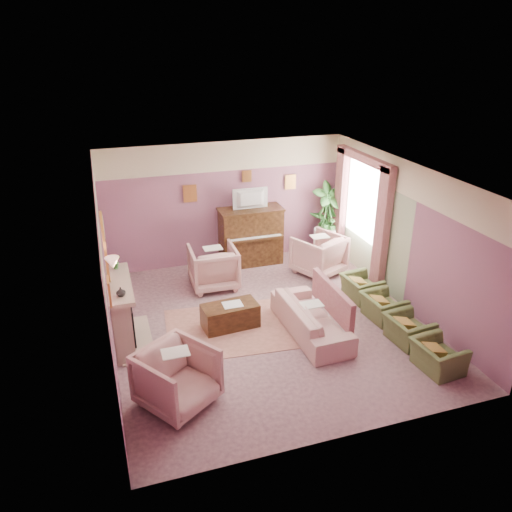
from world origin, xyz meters
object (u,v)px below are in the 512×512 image
object	(u,v)px
floral_armchair_front	(177,375)
olive_chair_c	(383,303)
television	(251,198)
piano	(251,237)
floral_armchair_left	(213,265)
side_table	(324,243)
floral_armchair_right	(319,253)
olive_chair_b	(408,326)
coffee_table	(230,316)
olive_chair_d	(361,284)
sofa	(311,313)
olive_chair_a	(438,352)

from	to	relation	value
floral_armchair_front	olive_chair_c	xyz separation A→B (m)	(4.04, 1.18, -0.17)
floral_armchair_front	television	bearing A→B (deg)	60.33
piano	floral_armchair_left	bearing A→B (deg)	-140.76
floral_armchair_left	side_table	size ratio (longest dim) A/B	1.41
floral_armchair_right	olive_chair_b	world-z (taller)	floral_armchair_right
piano	coffee_table	xyz separation A→B (m)	(-1.20, -2.57, -0.43)
floral_armchair_left	coffee_table	bearing A→B (deg)	-93.18
television	olive_chair_d	world-z (taller)	television
olive_chair_d	side_table	distance (m)	2.17
floral_armchair_left	floral_armchair_right	xyz separation A→B (m)	(2.37, -0.09, 0.00)
piano	floral_armchair_right	size ratio (longest dim) A/B	1.42
sofa	floral_armchair_left	xyz separation A→B (m)	(-1.23, 2.29, 0.09)
piano	coffee_table	world-z (taller)	piano
television	sofa	size ratio (longest dim) A/B	0.40
sofa	floral_armchair_front	size ratio (longest dim) A/B	2.02
piano	olive_chair_a	world-z (taller)	piano
piano	floral_armchair_front	distance (m)	4.99
coffee_table	floral_armchair_right	distance (m)	2.94
floral_armchair_right	olive_chair_c	size ratio (longest dim) A/B	1.32
floral_armchair_right	olive_chair_c	xyz separation A→B (m)	(0.32, -2.18, -0.17)
olive_chair_b	side_table	size ratio (longest dim) A/B	1.07
piano	floral_armchair_right	bearing A→B (deg)	-37.97
olive_chair_a	olive_chair_d	xyz separation A→B (m)	(0.00, 2.46, 0.00)
floral_armchair_right	olive_chair_c	bearing A→B (deg)	-81.58
olive_chair_a	olive_chair_b	distance (m)	0.82
olive_chair_a	olive_chair_d	distance (m)	2.46
piano	olive_chair_c	xyz separation A→B (m)	(1.59, -3.17, -0.33)
floral_armchair_left	television	bearing A→B (deg)	37.65
coffee_table	olive_chair_a	size ratio (longest dim) A/B	1.33
floral_armchair_right	piano	bearing A→B (deg)	142.03
olive_chair_b	olive_chair_c	world-z (taller)	same
coffee_table	television	bearing A→B (deg)	64.59
floral_armchair_right	side_table	world-z (taller)	floral_armchair_right
piano	coffee_table	distance (m)	2.87
coffee_table	floral_armchair_left	bearing A→B (deg)	86.82
floral_armchair_left	olive_chair_b	size ratio (longest dim) A/B	1.32
floral_armchair_right	floral_armchair_front	size ratio (longest dim) A/B	1.00
coffee_table	olive_chair_a	distance (m)	3.58
floral_armchair_right	floral_armchair_front	distance (m)	5.01
floral_armchair_right	olive_chair_b	distance (m)	3.02
sofa	olive_chair_b	world-z (taller)	sofa
television	olive_chair_a	xyz separation A→B (m)	(1.59, -4.76, -1.28)
coffee_table	olive_chair_a	xyz separation A→B (m)	(2.79, -2.24, 0.10)
olive_chair_a	olive_chair_b	world-z (taller)	same
floral_armchair_front	olive_chair_b	xyz separation A→B (m)	(4.04, 0.36, -0.17)
television	floral_armchair_left	size ratio (longest dim) A/B	0.81
side_table	coffee_table	bearing A→B (deg)	-141.37
coffee_table	olive_chair_c	world-z (taller)	olive_chair_c
piano	side_table	size ratio (longest dim) A/B	2.00
olive_chair_c	television	bearing A→B (deg)	117.00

